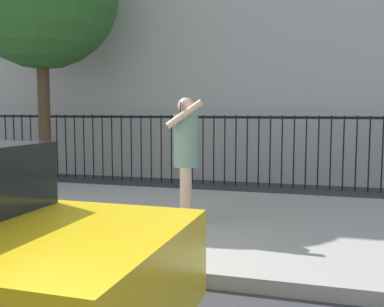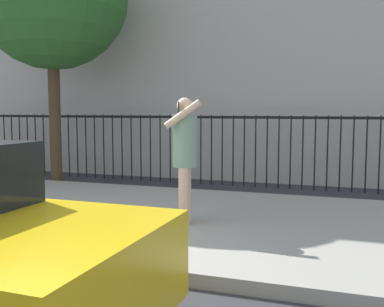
% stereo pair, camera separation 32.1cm
% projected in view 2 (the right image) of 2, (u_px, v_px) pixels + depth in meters
% --- Properties ---
extents(ground_plane, '(60.00, 60.00, 0.00)m').
position_uv_depth(ground_plane, '(6.00, 263.00, 5.06)').
color(ground_plane, '#333338').
extents(sidewalk, '(28.00, 4.40, 0.15)m').
position_uv_depth(sidewalk, '(106.00, 214.00, 7.12)').
color(sidewalk, '#9E9B93').
rests_on(sidewalk, ground).
extents(iron_fence, '(12.03, 0.04, 1.60)m').
position_uv_depth(iron_fence, '(185.00, 140.00, 10.51)').
color(iron_fence, black).
rests_on(iron_fence, ground).
extents(pedestrian_on_phone, '(0.51, 0.70, 1.73)m').
position_uv_depth(pedestrian_on_phone, '(185.00, 151.00, 6.18)').
color(pedestrian_on_phone, beige).
rests_on(pedestrian_on_phone, sidewalk).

